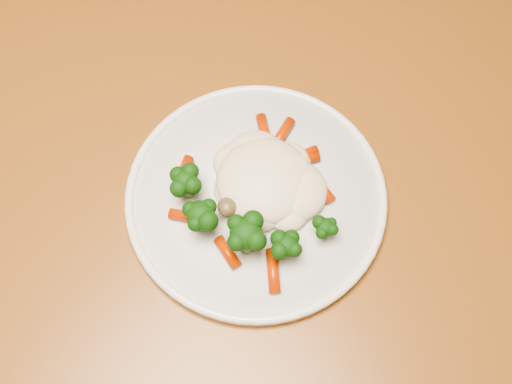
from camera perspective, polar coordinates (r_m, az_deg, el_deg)
dining_table at (r=0.79m, az=3.26°, el=-5.57°), size 1.41×1.16×0.75m
plate at (r=0.71m, az=0.00°, el=-0.48°), size 0.29×0.29×0.01m
meal at (r=0.68m, az=-0.16°, el=-0.12°), size 0.19×0.19×0.05m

